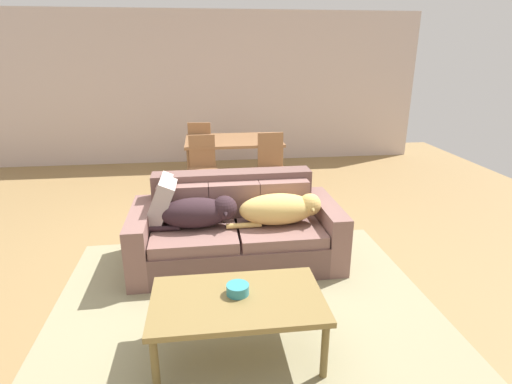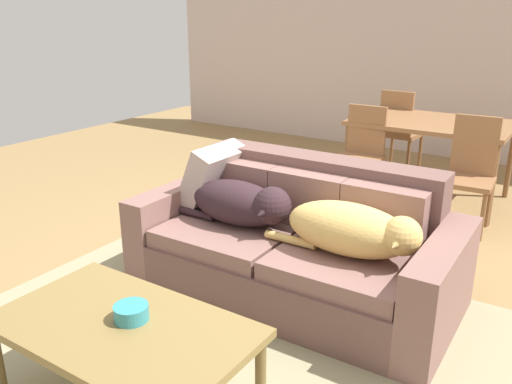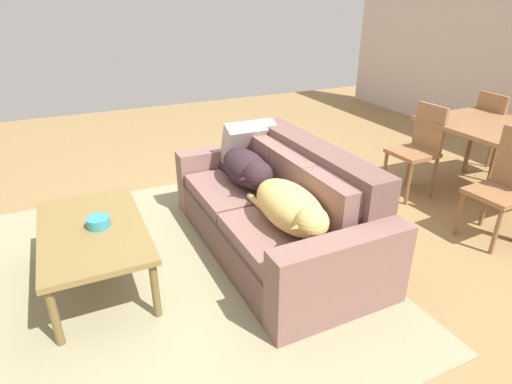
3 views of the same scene
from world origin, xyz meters
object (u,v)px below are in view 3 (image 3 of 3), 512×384
bowl_on_coffee_table (98,222)px  dining_chair_near_right (505,183)px  dining_table (504,135)px  dog_on_right_cushion (291,208)px  dog_on_left_cushion (248,169)px  throw_pillow_by_left_arm (248,146)px  dining_chair_near_left (419,146)px  dining_chair_far_left (493,131)px  couch (279,212)px  coffee_table (93,234)px

bowl_on_coffee_table → dining_chair_near_right: 3.17m
dining_table → dining_chair_near_right: (0.50, -0.57, -0.19)m
dog_on_right_cushion → dog_on_left_cushion: bearing=178.1°
bowl_on_coffee_table → dog_on_left_cushion: bearing=101.4°
throw_pillow_by_left_arm → dining_chair_near_left: size_ratio=0.50×
dining_table → dining_chair_far_left: 0.76m
couch → dining_chair_far_left: dining_chair_far_left is taller
dining_table → coffee_table: bearing=-93.9°
dining_chair_near_right → dining_chair_near_left: bearing=176.3°
coffee_table → dining_chair_near_left: 3.15m
couch → dog_on_left_cushion: 0.45m
dog_on_left_cushion → dining_table: bearing=77.8°
dog_on_right_cushion → throw_pillow_by_left_arm: size_ratio=1.98×
dog_on_right_cushion → dining_table: dining_table is taller
coffee_table → dining_chair_far_left: size_ratio=1.23×
dog_on_left_cushion → dining_chair_near_right: size_ratio=0.90×
dog_on_right_cushion → couch: bearing=160.9°
couch → dining_chair_far_left: (-0.34, 2.85, 0.21)m
bowl_on_coffee_table → dining_chair_near_right: size_ratio=0.17×
throw_pillow_by_left_arm → dining_table: bearing=68.8°
couch → dining_table: size_ratio=1.43×
dining_chair_near_left → dining_chair_near_right: 0.96m
dog_on_left_cushion → bowl_on_coffee_table: bearing=-79.3°
dining_chair_near_left → dining_chair_near_right: bearing=-1.8°
dining_table → dining_chair_near_left: size_ratio=1.53×
dog_on_right_cushion → dining_chair_near_right: (0.22, 1.87, -0.07)m
dog_on_right_cushion → dining_chair_near_right: bearing=82.6°
throw_pillow_by_left_arm → dining_chair_near_left: 1.74m
dining_chair_near_right → coffee_table: bearing=-106.8°
bowl_on_coffee_table → dining_table: dining_table is taller
couch → dining_chair_near_left: 1.78m
dog_on_left_cushion → coffee_table: size_ratio=0.73×
dining_chair_near_right → couch: bearing=-113.9°
throw_pillow_by_left_arm → dining_table: (0.88, 2.26, 0.06)m
dog_on_right_cushion → coffee_table: size_ratio=0.79×
couch → dining_chair_near_right: (0.65, 1.73, 0.19)m
dog_on_right_cushion → dining_table: 2.47m
dining_chair_near_left → dining_chair_far_left: bearing=90.2°
dog_on_right_cushion → bowl_on_coffee_table: size_ratio=5.94×
dog_on_left_cushion → coffee_table: bearing=-80.1°
throw_pillow_by_left_arm → dining_chair_far_left: dining_chair_far_left is taller
dining_table → dining_chair_far_left: dining_chair_far_left is taller
throw_pillow_by_left_arm → dining_table: 2.42m
dog_on_right_cushion → coffee_table: 1.37m
couch → dining_chair_near_left: size_ratio=2.19×
couch → throw_pillow_by_left_arm: bearing=175.5°
dog_on_left_cushion → dining_chair_near_left: dining_chair_near_left is taller
dog_on_right_cushion → coffee_table: bearing=-113.6°
bowl_on_coffee_table → dining_table: (0.25, 3.66, 0.20)m
dog_on_left_cushion → throw_pillow_by_left_arm: throw_pillow_by_left_arm is taller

